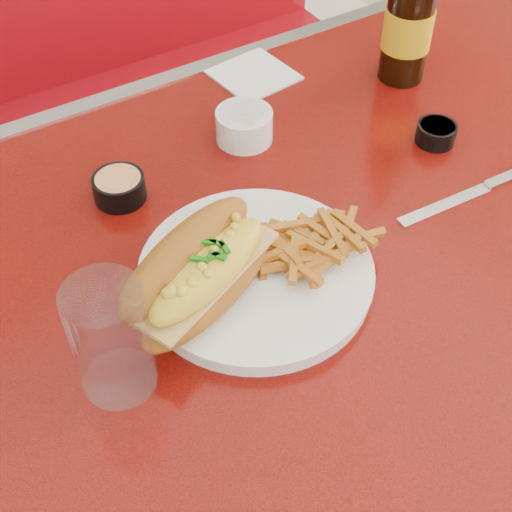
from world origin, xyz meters
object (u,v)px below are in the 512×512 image
mac_hoagie (200,271)px  sauce_cup_left (119,187)px  knife (481,190)px  gravy_ramekin (244,125)px  water_tumbler (111,339)px  dinner_plate (256,274)px  diner_table (346,302)px  sauce_cup_right (436,132)px  beer_bottle (411,11)px  fork (302,249)px  booth_bench_far (130,164)px

mac_hoagie → sauce_cup_left: 0.21m
sauce_cup_left → knife: (0.40, -0.23, -0.02)m
gravy_ramekin → water_tumbler: (-0.31, -0.27, 0.04)m
sauce_cup_left → water_tumbler: water_tumbler is taller
dinner_plate → water_tumbler: bearing=-167.8°
diner_table → knife: 0.24m
gravy_ramekin → sauce_cup_right: 0.26m
sauce_cup_left → beer_bottle: 0.49m
sauce_cup_left → knife: size_ratio=0.40×
fork → sauce_cup_right: bearing=-81.8°
dinner_plate → sauce_cup_right: (0.34, 0.09, 0.00)m
mac_hoagie → sauce_cup_left: (-0.00, 0.21, -0.04)m
sauce_cup_right → beer_bottle: (0.06, 0.15, 0.09)m
mac_hoagie → sauce_cup_right: 0.42m
sauce_cup_left → water_tumbler: bearing=-114.5°
fork → gravy_ramekin: size_ratio=1.58×
knife → diner_table: bearing=168.7°
booth_bench_far → dinner_plate: 0.98m
booth_bench_far → beer_bottle: (0.25, -0.59, 0.59)m
diner_table → beer_bottle: bearing=41.4°
sauce_cup_left → knife: 0.46m
dinner_plate → mac_hoagie: (-0.07, -0.00, 0.05)m
sauce_cup_left → mac_hoagie: bearing=-89.0°
fork → water_tumbler: bearing=89.7°
sauce_cup_left → knife: bearing=-30.3°
mac_hoagie → booth_bench_far: bearing=51.6°
gravy_ramekin → sauce_cup_left: size_ratio=1.00×
gravy_ramekin → knife: gravy_ramekin is taller
diner_table → knife: knife is taller
fork → sauce_cup_right: (0.28, 0.09, -0.00)m
diner_table → sauce_cup_left: 0.35m
diner_table → sauce_cup_left: size_ratio=14.36×
booth_bench_far → water_tumbler: water_tumbler is taller
booth_bench_far → mac_hoagie: 1.02m
sauce_cup_right → diner_table: bearing=-159.9°
sauce_cup_right → water_tumbler: bearing=-166.6°
fork → booth_bench_far: bearing=-15.9°
knife → water_tumbler: bearing=-175.2°
dinner_plate → knife: (0.32, -0.02, -0.01)m
fork → knife: bearing=-103.7°
dinner_plate → booth_bench_far: bearing=79.1°
fork → sauce_cup_left: bearing=23.1°
gravy_ramekin → dinner_plate: bearing=-118.3°
dinner_plate → fork: 0.06m
gravy_ramekin → water_tumbler: bearing=-138.9°
mac_hoagie → sauce_cup_right: (0.41, 0.09, -0.04)m
diner_table → dinner_plate: dinner_plate is taller
beer_bottle → water_tumbler: size_ratio=2.13×
booth_bench_far → fork: 0.98m
gravy_ramekin → water_tumbler: water_tumbler is taller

